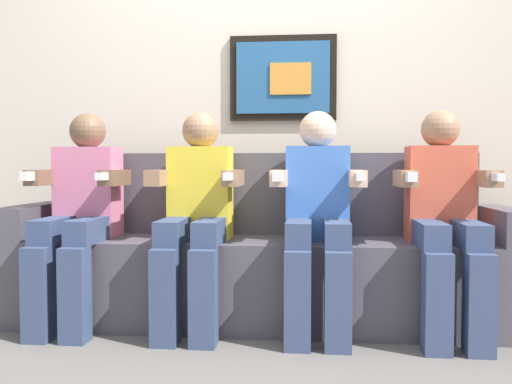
{
  "coord_description": "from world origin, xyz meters",
  "views": [
    {
      "loc": [
        0.28,
        -2.64,
        0.83
      ],
      "look_at": [
        0.0,
        0.15,
        0.7
      ],
      "focal_mm": 39.52,
      "sensor_mm": 36.0,
      "label": 1
    }
  ],
  "objects_px": {
    "couch": "(259,263)",
    "person_rightmost": "(445,212)",
    "person_right_center": "(318,211)",
    "person_left_center": "(196,210)",
    "person_leftmost": "(79,209)"
  },
  "relations": [
    {
      "from": "couch",
      "to": "person_right_center",
      "type": "relative_size",
      "value": 2.34
    },
    {
      "from": "person_right_center",
      "to": "person_rightmost",
      "type": "relative_size",
      "value": 1.0
    },
    {
      "from": "person_leftmost",
      "to": "person_rightmost",
      "type": "xyz_separation_m",
      "value": [
        1.84,
        0.0,
        0.0
      ]
    },
    {
      "from": "couch",
      "to": "person_left_center",
      "type": "height_order",
      "value": "person_left_center"
    },
    {
      "from": "person_leftmost",
      "to": "person_left_center",
      "type": "xyz_separation_m",
      "value": [
        0.61,
        0.0,
        -0.0
      ]
    },
    {
      "from": "couch",
      "to": "person_rightmost",
      "type": "distance_m",
      "value": 0.98
    },
    {
      "from": "person_left_center",
      "to": "person_right_center",
      "type": "relative_size",
      "value": 1.0
    },
    {
      "from": "couch",
      "to": "person_rightmost",
      "type": "relative_size",
      "value": 2.34
    },
    {
      "from": "person_right_center",
      "to": "person_rightmost",
      "type": "distance_m",
      "value": 0.61
    },
    {
      "from": "person_left_center",
      "to": "person_leftmost",
      "type": "bearing_deg",
      "value": -179.96
    },
    {
      "from": "person_leftmost",
      "to": "person_right_center",
      "type": "bearing_deg",
      "value": 0.0
    },
    {
      "from": "person_left_center",
      "to": "person_right_center",
      "type": "height_order",
      "value": "same"
    },
    {
      "from": "person_rightmost",
      "to": "person_right_center",
      "type": "bearing_deg",
      "value": 180.0
    },
    {
      "from": "person_leftmost",
      "to": "couch",
      "type": "bearing_deg",
      "value": 10.44
    },
    {
      "from": "person_right_center",
      "to": "person_rightmost",
      "type": "xyz_separation_m",
      "value": [
        0.61,
        0.0,
        0.0
      ]
    }
  ]
}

